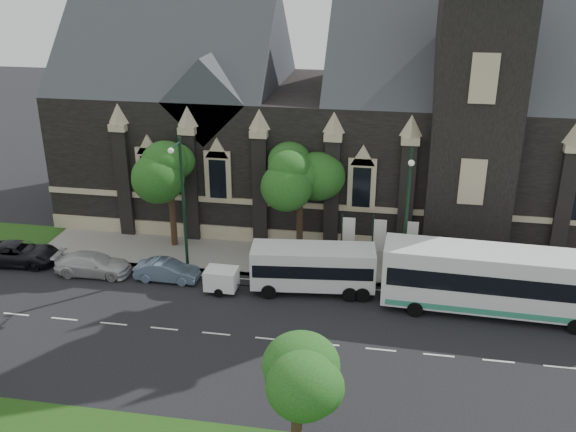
% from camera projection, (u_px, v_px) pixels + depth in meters
% --- Properties ---
extents(ground, '(160.00, 160.00, 0.00)m').
position_uv_depth(ground, '(216.00, 334.00, 35.23)').
color(ground, black).
rests_on(ground, ground).
extents(sidewalk, '(80.00, 5.00, 0.15)m').
position_uv_depth(sidewalk, '(254.00, 258.00, 43.86)').
color(sidewalk, gray).
rests_on(sidewalk, ground).
extents(museum, '(40.00, 17.70, 29.90)m').
position_uv_depth(museum, '(345.00, 113.00, 48.42)').
color(museum, black).
rests_on(museum, ground).
extents(tree_park_east, '(3.40, 3.40, 6.28)m').
position_uv_depth(tree_park_east, '(302.00, 379.00, 24.00)').
color(tree_park_east, black).
rests_on(tree_park_east, ground).
extents(tree_walk_right, '(4.08, 4.08, 7.80)m').
position_uv_depth(tree_walk_right, '(304.00, 175.00, 42.26)').
color(tree_walk_right, black).
rests_on(tree_walk_right, ground).
extents(tree_walk_left, '(3.91, 3.91, 7.64)m').
position_uv_depth(tree_walk_left, '(173.00, 169.00, 43.71)').
color(tree_walk_left, black).
rests_on(tree_walk_left, ground).
extents(street_lamp_near, '(0.36, 1.88, 9.00)m').
position_uv_depth(street_lamp_near, '(407.00, 212.00, 38.17)').
color(street_lamp_near, black).
rests_on(street_lamp_near, ground).
extents(street_lamp_mid, '(0.36, 1.88, 9.00)m').
position_uv_depth(street_lamp_mid, '(182.00, 198.00, 40.37)').
color(street_lamp_mid, black).
rests_on(street_lamp_mid, ground).
extents(banner_flag_left, '(0.90, 0.10, 4.00)m').
position_uv_depth(banner_flag_left, '(346.00, 236.00, 41.53)').
color(banner_flag_left, black).
rests_on(banner_flag_left, ground).
extents(banner_flag_center, '(0.90, 0.10, 4.00)m').
position_uv_depth(banner_flag_center, '(377.00, 238.00, 41.21)').
color(banner_flag_center, black).
rests_on(banner_flag_center, ground).
extents(banner_flag_right, '(0.90, 0.10, 4.00)m').
position_uv_depth(banner_flag_right, '(409.00, 241.00, 40.90)').
color(banner_flag_right, black).
rests_on(banner_flag_right, ground).
extents(tour_coach, '(13.47, 3.52, 3.90)m').
position_uv_depth(tour_coach, '(502.00, 281.00, 36.48)').
color(tour_coach, white).
rests_on(tour_coach, ground).
extents(shuttle_bus, '(7.73, 3.32, 2.90)m').
position_uv_depth(shuttle_bus, '(313.00, 266.00, 39.12)').
color(shuttle_bus, silver).
rests_on(shuttle_bus, ground).
extents(box_trailer, '(2.82, 1.66, 1.50)m').
position_uv_depth(box_trailer, '(222.00, 279.00, 39.34)').
color(box_trailer, white).
rests_on(box_trailer, ground).
extents(sedan, '(4.10, 1.45, 1.35)m').
position_uv_depth(sedan, '(167.00, 271.00, 40.76)').
color(sedan, slate).
rests_on(sedan, ground).
extents(car_far_white, '(4.99, 2.14, 1.43)m').
position_uv_depth(car_far_white, '(93.00, 264.00, 41.52)').
color(car_far_white, silver).
rests_on(car_far_white, ground).
extents(car_far_black, '(5.55, 2.92, 1.49)m').
position_uv_depth(car_far_black, '(19.00, 253.00, 42.97)').
color(car_far_black, black).
rests_on(car_far_black, ground).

